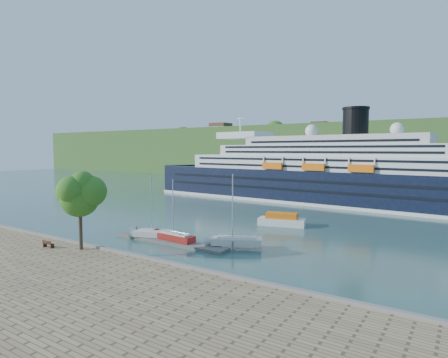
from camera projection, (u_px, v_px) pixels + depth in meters
The scene contains 11 objects.
ground at pixel (106, 257), 45.21m from camera, with size 400.00×400.00×0.00m, color #315852.
far_hillside at pixel (371, 152), 165.22m from camera, with size 400.00×50.00×24.00m, color #345F26.
quay_coping at pixel (104, 248), 44.96m from camera, with size 220.00×0.50×0.30m, color slate.
cruise_ship at pixel (311, 156), 92.34m from camera, with size 101.06×14.72×22.69m, color black, non-canonical shape.
park_bench at pixel (49, 243), 45.82m from camera, with size 1.58×0.65×1.01m, color #432313, non-canonical shape.
promenade_tree at pixel (80, 207), 44.62m from camera, with size 6.19×6.19×10.26m, color #2F671B, non-canonical shape.
floating_pontoon at pixel (169, 242), 52.01m from camera, with size 18.81×2.30×0.42m, color slate, non-canonical shape.
sailboat_white_near at pixel (155, 210), 53.51m from camera, with size 6.76×1.88×8.74m, color silver, non-canonical shape.
sailboat_red at pixel (175, 213), 51.48m from camera, with size 6.62×1.84×8.55m, color maroon, non-canonical shape.
sailboat_white_far at pixel (236, 213), 48.79m from camera, with size 7.27×2.02×9.39m, color silver, non-canonical shape.
tender_launch at pixel (282, 219), 63.91m from camera, with size 8.01×2.74×2.21m, color orange, non-canonical shape.
Camera 1 is at (36.26, -29.25, 12.99)m, focal length 30.00 mm.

